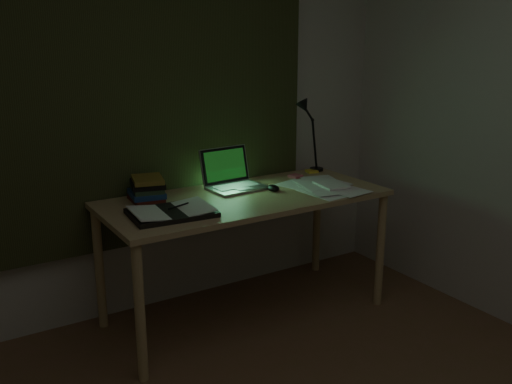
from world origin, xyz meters
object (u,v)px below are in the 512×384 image
at_px(open_textbook, 171,212).
at_px(desk_lamp, 317,135).
at_px(book_stack, 147,188).
at_px(desk, 246,257).
at_px(loose_papers, 323,186).
at_px(laptop, 237,170).

bearing_deg(open_textbook, desk_lamp, 22.28).
height_order(open_textbook, book_stack, book_stack).
xyz_separation_m(desk, desk_lamp, (0.76, 0.29, 0.64)).
relative_size(desk, desk_lamp, 3.35).
xyz_separation_m(desk, book_stack, (-0.53, 0.21, 0.46)).
bearing_deg(desk, loose_papers, -11.28).
height_order(open_textbook, desk_lamp, desk_lamp).
bearing_deg(book_stack, desk, -21.99).
bearing_deg(loose_papers, laptop, 151.27).
relative_size(desk, open_textbook, 3.89).
bearing_deg(desk, open_textbook, -167.99).
xyz_separation_m(book_stack, loose_papers, (1.03, -0.31, -0.06)).
height_order(desk, laptop, laptop).
height_order(desk, loose_papers, loose_papers).
bearing_deg(laptop, loose_papers, -32.78).
distance_m(open_textbook, desk_lamp, 1.36).
bearing_deg(open_textbook, loose_papers, 5.24).
height_order(laptop, desk_lamp, desk_lamp).
xyz_separation_m(laptop, book_stack, (-0.56, 0.06, -0.05)).
bearing_deg(laptop, desk, -107.62).
relative_size(book_stack, desk_lamp, 0.43).
xyz_separation_m(laptop, loose_papers, (0.47, -0.26, -0.11)).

